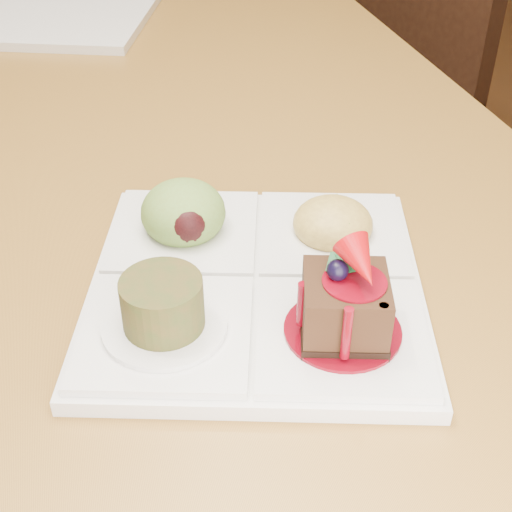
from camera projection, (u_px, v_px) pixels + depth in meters
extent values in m
plane|color=#4F2D16|center=(89.00, 381.00, 1.47)|extent=(6.00, 6.00, 0.00)
cube|color=olive|center=(18.00, 31.00, 1.03)|extent=(1.00, 1.80, 0.04)
cylinder|color=olive|center=(208.00, 51.00, 2.00)|extent=(0.06, 0.06, 0.71)
cube|color=black|center=(325.00, 100.00, 1.44)|extent=(0.57, 0.57, 0.04)
cylinder|color=black|center=(442.00, 216.00, 1.55)|extent=(0.04, 0.04, 0.46)
cylinder|color=black|center=(304.00, 277.00, 1.38)|extent=(0.04, 0.04, 0.46)
cylinder|color=black|center=(330.00, 148.00, 1.81)|extent=(0.04, 0.04, 0.46)
cylinder|color=black|center=(202.00, 192.00, 1.63)|extent=(0.04, 0.04, 0.46)
cube|color=silver|center=(256.00, 288.00, 0.52)|extent=(0.30, 0.30, 0.01)
cube|color=silver|center=(342.00, 335.00, 0.46)|extent=(0.14, 0.14, 0.01)
cube|color=silver|center=(165.00, 331.00, 0.47)|extent=(0.14, 0.14, 0.01)
cube|color=silver|center=(185.00, 231.00, 0.56)|extent=(0.14, 0.14, 0.01)
cube|color=silver|center=(332.00, 234.00, 0.56)|extent=(0.14, 0.14, 0.01)
cylinder|color=#61030E|center=(342.00, 330.00, 0.46)|extent=(0.08, 0.08, 0.00)
cube|color=black|center=(343.00, 327.00, 0.46)|extent=(0.07, 0.07, 0.01)
cube|color=black|center=(345.00, 303.00, 0.45)|extent=(0.07, 0.07, 0.03)
cylinder|color=#61030E|center=(347.00, 280.00, 0.44)|extent=(0.04, 0.04, 0.00)
sphere|color=black|center=(338.00, 270.00, 0.44)|extent=(0.01, 0.01, 0.01)
cone|color=#9A090C|center=(361.00, 264.00, 0.42)|extent=(0.03, 0.04, 0.03)
cube|color=#10411D|center=(346.00, 263.00, 0.44)|extent=(0.01, 0.01, 0.01)
cube|color=#10411D|center=(335.00, 263.00, 0.44)|extent=(0.02, 0.02, 0.01)
cylinder|color=#61030E|center=(347.00, 333.00, 0.43)|extent=(0.01, 0.01, 0.04)
cylinder|color=#61030E|center=(381.00, 327.00, 0.43)|extent=(0.01, 0.01, 0.03)
cylinder|color=#61030E|center=(302.00, 304.00, 0.45)|extent=(0.01, 0.01, 0.03)
cylinder|color=silver|center=(165.00, 326.00, 0.46)|extent=(0.08, 0.08, 0.00)
cylinder|color=#4B3315|center=(162.00, 303.00, 0.45)|extent=(0.05, 0.05, 0.03)
cylinder|color=#46220F|center=(161.00, 289.00, 0.45)|extent=(0.04, 0.04, 0.00)
ellipsoid|color=#5E8A38|center=(183.00, 212.00, 0.55)|extent=(0.07, 0.07, 0.05)
ellipsoid|color=black|center=(188.00, 226.00, 0.53)|extent=(0.03, 0.02, 0.03)
ellipsoid|color=gold|center=(333.00, 223.00, 0.55)|extent=(0.06, 0.06, 0.04)
cube|color=orange|center=(350.00, 214.00, 0.56)|extent=(0.02, 0.02, 0.01)
cube|color=#387519|center=(334.00, 206.00, 0.56)|extent=(0.02, 0.01, 0.01)
cube|color=orange|center=(322.00, 210.00, 0.55)|extent=(0.01, 0.01, 0.01)
cube|color=#387519|center=(315.00, 220.00, 0.55)|extent=(0.02, 0.02, 0.01)
cube|color=orange|center=(323.00, 230.00, 0.54)|extent=(0.02, 0.02, 0.02)
cube|color=#387519|center=(342.00, 228.00, 0.54)|extent=(0.02, 0.02, 0.02)
cube|color=orange|center=(354.00, 224.00, 0.55)|extent=(0.02, 0.02, 0.01)
cube|color=silver|center=(60.00, 17.00, 1.00)|extent=(0.32, 0.32, 0.01)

